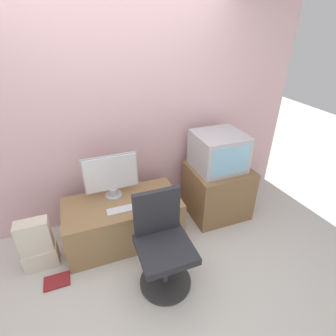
% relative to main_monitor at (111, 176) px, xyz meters
% --- Properties ---
extents(ground_plane, '(12.00, 12.00, 0.00)m').
position_rel_main_monitor_xyz_m(ground_plane, '(0.19, -0.97, -0.77)').
color(ground_plane, beige).
extents(wall_back, '(4.40, 0.05, 2.60)m').
position_rel_main_monitor_xyz_m(wall_back, '(0.19, 0.36, 0.53)').
color(wall_back, beige).
rests_on(wall_back, ground_plane).
extents(desk, '(1.23, 0.62, 0.51)m').
position_rel_main_monitor_xyz_m(desk, '(0.06, -0.15, -0.51)').
color(desk, '#937047').
rests_on(desk, ground_plane).
extents(side_stand, '(0.70, 0.64, 0.65)m').
position_rel_main_monitor_xyz_m(side_stand, '(1.27, -0.08, -0.44)').
color(side_stand, olive).
rests_on(side_stand, ground_plane).
extents(main_monitor, '(0.57, 0.18, 0.50)m').
position_rel_main_monitor_xyz_m(main_monitor, '(0.00, 0.00, 0.00)').
color(main_monitor, '#B2B2B7').
rests_on(main_monitor, desk).
extents(keyboard, '(0.28, 0.11, 0.01)m').
position_rel_main_monitor_xyz_m(keyboard, '(0.02, -0.28, -0.25)').
color(keyboard, silver).
rests_on(keyboard, desk).
extents(mouse, '(0.05, 0.04, 0.03)m').
position_rel_main_monitor_xyz_m(mouse, '(0.22, -0.29, -0.24)').
color(mouse, silver).
rests_on(mouse, desk).
extents(crt_tv, '(0.55, 0.53, 0.43)m').
position_rel_main_monitor_xyz_m(crt_tv, '(1.24, -0.06, 0.10)').
color(crt_tv, '#B7B7BC').
rests_on(crt_tv, side_stand).
extents(office_chair, '(0.49, 0.49, 0.93)m').
position_rel_main_monitor_xyz_m(office_chair, '(0.29, -0.81, -0.34)').
color(office_chair, '#333333').
rests_on(office_chair, ground_plane).
extents(cardboard_box_lower, '(0.32, 0.18, 0.21)m').
position_rel_main_monitor_xyz_m(cardboard_box_lower, '(-0.82, -0.22, -0.66)').
color(cardboard_box_lower, beige).
rests_on(cardboard_box_lower, ground_plane).
extents(cardboard_box_upper, '(0.30, 0.15, 0.35)m').
position_rel_main_monitor_xyz_m(cardboard_box_upper, '(-0.82, -0.22, -0.38)').
color(cardboard_box_upper, beige).
rests_on(cardboard_box_upper, cardboard_box_lower).
extents(book, '(0.24, 0.16, 0.02)m').
position_rel_main_monitor_xyz_m(book, '(-0.69, -0.50, -0.75)').
color(book, maroon).
rests_on(book, ground_plane).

